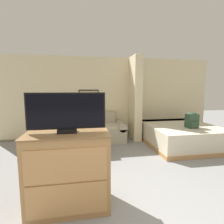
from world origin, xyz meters
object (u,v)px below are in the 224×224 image
(tv_dresser, at_px, (69,171))
(backpack, at_px, (192,120))
(coffee_table, at_px, (92,139))
(table_lamp, at_px, (49,115))
(tv, at_px, (67,113))
(bed, at_px, (179,134))
(couch, at_px, (90,131))

(tv_dresser, xyz_separation_m, backpack, (3.05, 1.86, 0.27))
(coffee_table, bearing_deg, table_lamp, 139.30)
(table_lamp, height_order, backpack, table_lamp)
(coffee_table, xyz_separation_m, table_lamp, (-1.16, 1.00, 0.49))
(backpack, bearing_deg, table_lamp, 164.48)
(tv, height_order, bed, tv)
(couch, xyz_separation_m, bed, (2.55, -0.69, -0.03))
(table_lamp, relative_size, bed, 0.22)
(coffee_table, distance_m, bed, 2.57)
(table_lamp, distance_m, bed, 3.81)
(table_lamp, distance_m, backpack, 3.94)
(bed, relative_size, backpack, 5.20)
(couch, distance_m, table_lamp, 1.28)
(tv_dresser, distance_m, tv, 0.78)
(table_lamp, height_order, tv, tv)
(coffee_table, relative_size, tv_dresser, 0.73)
(coffee_table, bearing_deg, backpack, -1.16)
(couch, distance_m, backpack, 2.89)
(couch, relative_size, tv, 2.16)
(bed, bearing_deg, tv_dresser, -142.57)
(tv_dresser, relative_size, bed, 0.49)
(table_lamp, height_order, tv_dresser, tv_dresser)
(table_lamp, bearing_deg, coffee_table, -40.70)
(tv, relative_size, backpack, 2.36)
(couch, xyz_separation_m, tv_dresser, (-0.41, -2.96, 0.20))
(coffee_table, distance_m, backpack, 2.66)
(couch, relative_size, coffee_table, 2.71)
(table_lamp, relative_size, tv, 0.47)
(coffee_table, height_order, table_lamp, table_lamp)
(tv, xyz_separation_m, bed, (2.96, 2.27, -1.00))
(table_lamp, distance_m, tv_dresser, 3.02)
(couch, height_order, table_lamp, table_lamp)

